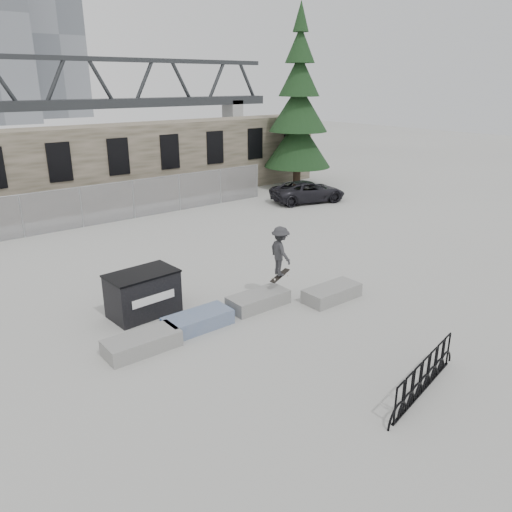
{
  "coord_description": "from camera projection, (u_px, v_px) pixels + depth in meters",
  "views": [
    {
      "loc": [
        -8.1,
        -11.39,
        6.83
      ],
      "look_at": [
        1.69,
        0.91,
        1.3
      ],
      "focal_mm": 35.0,
      "sensor_mm": 36.0,
      "label": 1
    }
  ],
  "objects": [
    {
      "name": "planter_far_left",
      "position": [
        142.0,
        342.0,
        13.29
      ],
      "size": [
        2.0,
        0.9,
        0.44
      ],
      "color": "gray",
      "rests_on": "ground"
    },
    {
      "name": "stone_wall",
      "position": [
        53.0,
        171.0,
        26.67
      ],
      "size": [
        36.0,
        2.58,
        4.5
      ],
      "color": "brown",
      "rests_on": "ground"
    },
    {
      "name": "ground",
      "position": [
        232.0,
        314.0,
        15.43
      ],
      "size": [
        120.0,
        120.0,
        0.0
      ],
      "primitive_type": "plane",
      "color": "#AFB0AB",
      "rests_on": "ground"
    },
    {
      "name": "planter_offset",
      "position": [
        332.0,
        292.0,
        16.43
      ],
      "size": [
        2.0,
        0.9,
        0.44
      ],
      "color": "gray",
      "rests_on": "ground"
    },
    {
      "name": "truss_bridge",
      "position": [
        32.0,
        104.0,
        60.53
      ],
      "size": [
        70.0,
        3.0,
        9.8
      ],
      "color": "#2D3033",
      "rests_on": "ground"
    },
    {
      "name": "chainlink_fence",
      "position": [
        81.0,
        207.0,
        24.31
      ],
      "size": [
        22.06,
        0.06,
        2.02
      ],
      "color": "gray",
      "rests_on": "ground"
    },
    {
      "name": "planter_center_right",
      "position": [
        258.0,
        299.0,
        15.91
      ],
      "size": [
        2.0,
        0.9,
        0.44
      ],
      "color": "gray",
      "rests_on": "ground"
    },
    {
      "name": "dumpster",
      "position": [
        143.0,
        293.0,
        15.25
      ],
      "size": [
        2.15,
        1.39,
        1.37
      ],
      "rotation": [
        0.0,
        0.0,
        0.06
      ],
      "color": "black",
      "rests_on": "ground"
    },
    {
      "name": "bike_rack",
      "position": [
        424.0,
        376.0,
        11.44
      ],
      "size": [
        3.53,
        0.78,
        0.9
      ],
      "rotation": [
        0.0,
        0.0,
        0.2
      ],
      "color": "black",
      "rests_on": "ground"
    },
    {
      "name": "suv",
      "position": [
        308.0,
        191.0,
        29.64
      ],
      "size": [
        4.88,
        3.21,
        1.25
      ],
      "primitive_type": "imported",
      "rotation": [
        0.0,
        0.0,
        1.3
      ],
      "color": "black",
      "rests_on": "ground"
    },
    {
      "name": "skateboarder",
      "position": [
        280.0,
        251.0,
        15.91
      ],
      "size": [
        0.8,
        1.15,
        1.79
      ],
      "rotation": [
        0.0,
        0.0,
        1.36
      ],
      "color": "#2F2F32",
      "rests_on": "ground"
    },
    {
      "name": "spruce_tree",
      "position": [
        298.0,
        115.0,
        32.47
      ],
      "size": [
        4.41,
        4.41,
        11.5
      ],
      "color": "#38281E",
      "rests_on": "ground"
    },
    {
      "name": "planter_center_left",
      "position": [
        198.0,
        320.0,
        14.53
      ],
      "size": [
        2.0,
        0.9,
        0.44
      ],
      "color": "#2D4B87",
      "rests_on": "ground"
    }
  ]
}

